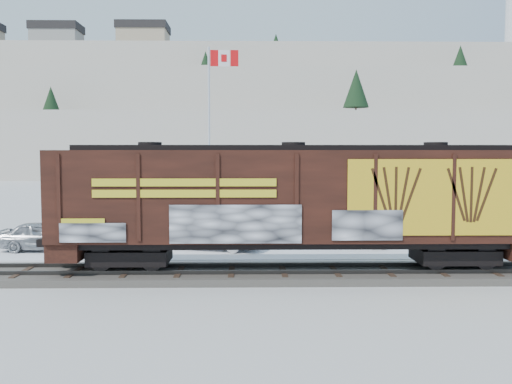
{
  "coord_description": "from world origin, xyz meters",
  "views": [
    {
      "loc": [
        0.58,
        -21.89,
        4.86
      ],
      "look_at": [
        0.99,
        3.0,
        3.12
      ],
      "focal_mm": 40.0,
      "sensor_mm": 36.0,
      "label": 1
    }
  ],
  "objects_px": {
    "hopper_railcar": "(293,199)",
    "car_white": "(210,232)",
    "car_dark": "(346,233)",
    "flagpole": "(211,163)",
    "car_silver": "(45,236)"
  },
  "relations": [
    {
      "from": "hopper_railcar",
      "to": "car_white",
      "type": "relative_size",
      "value": 3.51
    },
    {
      "from": "car_dark",
      "to": "hopper_railcar",
      "type": "bearing_deg",
      "value": 172.84
    },
    {
      "from": "flagpole",
      "to": "car_white",
      "type": "height_order",
      "value": "flagpole"
    },
    {
      "from": "flagpole",
      "to": "car_white",
      "type": "distance_m",
      "value": 8.34
    },
    {
      "from": "flagpole",
      "to": "car_silver",
      "type": "bearing_deg",
      "value": -133.8
    },
    {
      "from": "hopper_railcar",
      "to": "car_silver",
      "type": "relative_size",
      "value": 4.24
    },
    {
      "from": "car_dark",
      "to": "flagpole",
      "type": "bearing_deg",
      "value": 65.2
    },
    {
      "from": "hopper_railcar",
      "to": "car_dark",
      "type": "distance_m",
      "value": 8.35
    },
    {
      "from": "car_white",
      "to": "car_dark",
      "type": "height_order",
      "value": "car_white"
    },
    {
      "from": "flagpole",
      "to": "car_silver",
      "type": "xyz_separation_m",
      "value": [
        -7.68,
        -8.01,
        -3.44
      ]
    },
    {
      "from": "flagpole",
      "to": "car_dark",
      "type": "height_order",
      "value": "flagpole"
    },
    {
      "from": "car_silver",
      "to": "car_white",
      "type": "bearing_deg",
      "value": -84.35
    },
    {
      "from": "car_white",
      "to": "car_dark",
      "type": "bearing_deg",
      "value": -64.97
    },
    {
      "from": "car_white",
      "to": "car_dark",
      "type": "xyz_separation_m",
      "value": [
        6.98,
        0.92,
        -0.19
      ]
    },
    {
      "from": "car_silver",
      "to": "car_white",
      "type": "relative_size",
      "value": 0.83
    }
  ]
}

